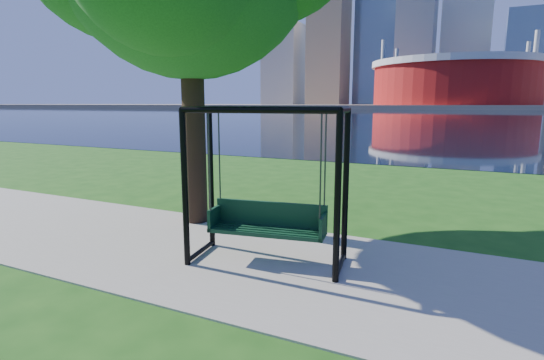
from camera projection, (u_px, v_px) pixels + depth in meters
The scene contains 7 objects.
ground at pixel (262, 251), 7.68m from camera, with size 900.00×900.00×0.00m, color #1E5114.
path at pixel (248, 259), 7.24m from camera, with size 120.00×4.00×0.03m, color #9E937F.
river at pixel (464, 115), 97.93m from camera, with size 900.00×180.00×0.02m, color black.
far_bank at pixel (475, 106), 278.27m from camera, with size 900.00×228.00×2.00m, color #937F60.
stadium at pixel (454, 81), 217.40m from camera, with size 83.00×83.00×32.00m.
skyline at pixel (473, 54), 285.76m from camera, with size 392.00×66.00×96.50m.
swing at pixel (267, 189), 6.92m from camera, with size 2.68×1.50×2.59m.
Camera 1 is at (3.37, -6.51, 2.64)m, focal length 28.00 mm.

